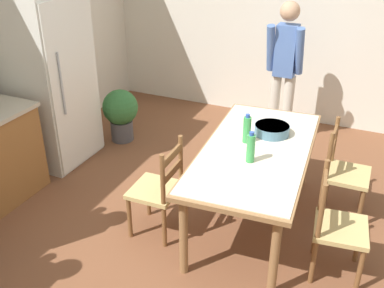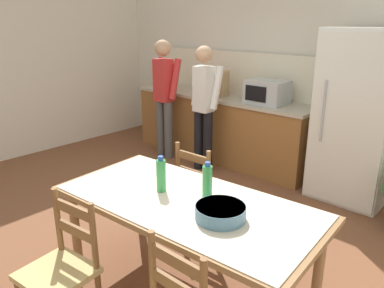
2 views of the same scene
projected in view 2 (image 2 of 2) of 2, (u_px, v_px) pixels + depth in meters
name	position (u px, v px, depth m)	size (l,w,h in m)	color
ground_plane	(151.00, 242.00, 3.47)	(8.32, 8.32, 0.00)	brown
wall_back	(300.00, 61.00, 4.88)	(6.52, 0.12, 2.90)	silver
kitchen_counter	(220.00, 127.00, 5.50)	(2.85, 0.66, 0.93)	brown
counter_splashback	(235.00, 72.00, 5.47)	(2.81, 0.03, 0.60)	#EFE8CB
refrigerator	(358.00, 118.00, 4.08)	(0.80, 0.73, 1.89)	silver
microwave	(267.00, 92.00, 4.80)	(0.50, 0.39, 0.30)	#B2B7BC
paper_bag	(219.00, 83.00, 5.28)	(0.24, 0.16, 0.36)	tan
dining_table	(187.00, 210.00, 2.63)	(1.95, 1.04, 0.77)	olive
bottle_near_centre	(161.00, 175.00, 2.70)	(0.07, 0.07, 0.27)	green
bottle_off_centre	(207.00, 182.00, 2.59)	(0.07, 0.07, 0.27)	green
serving_bowl	(220.00, 211.00, 2.34)	(0.32, 0.32, 0.09)	slate
chair_side_far_left	(202.00, 190.00, 3.51)	(0.43, 0.41, 0.91)	brown
chair_side_near_left	(62.00, 269.00, 2.40)	(0.47, 0.45, 0.91)	brown
person_at_sink	(164.00, 93.00, 5.38)	(0.43, 0.30, 1.71)	#4C4C4C
person_at_counter	(204.00, 103.00, 4.88)	(0.42, 0.29, 1.66)	black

